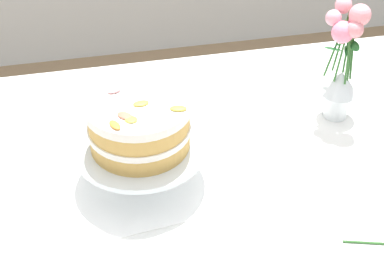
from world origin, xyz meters
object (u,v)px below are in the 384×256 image
object	(u,v)px
cake_stand	(141,151)
layer_cake	(139,123)
flower_vase	(344,61)
dining_table	(225,199)

from	to	relation	value
cake_stand	layer_cake	world-z (taller)	layer_cake
flower_vase	cake_stand	bearing A→B (deg)	-164.99
dining_table	cake_stand	size ratio (longest dim) A/B	4.83
cake_stand	flower_vase	bearing A→B (deg)	15.01
dining_table	layer_cake	distance (m)	0.32
dining_table	layer_cake	size ratio (longest dim) A/B	6.24
dining_table	cake_stand	bearing A→B (deg)	176.28
cake_stand	layer_cake	distance (m)	0.07
dining_table	flower_vase	size ratio (longest dim) A/B	4.43
dining_table	cake_stand	world-z (taller)	cake_stand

